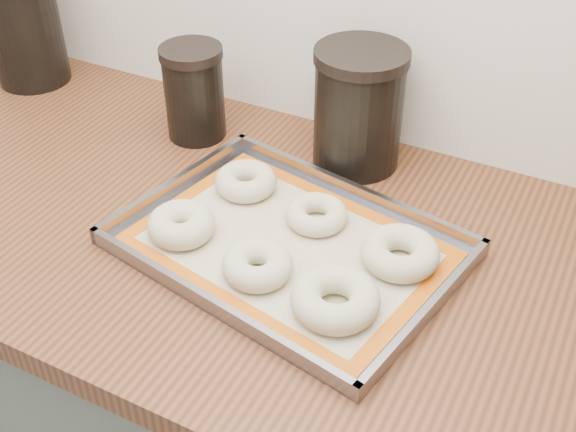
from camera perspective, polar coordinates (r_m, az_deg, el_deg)
The scene contains 13 objects.
cabinet at distance 1.47m, azimuth -8.14°, elevation -13.41°, with size 3.00×0.65×0.86m, color #5A6256.
countertop at distance 1.16m, azimuth -10.07°, elevation 0.72°, with size 3.06×0.68×0.04m, color brown.
baking_tray at distance 1.03m, azimuth -0.00°, elevation -2.34°, with size 0.51×0.41×0.03m.
baking_mat at distance 1.03m, azimuth 0.00°, elevation -2.43°, with size 0.47×0.36×0.00m.
bagel_front_left at distance 1.05m, azimuth -8.43°, elevation -0.67°, with size 0.10×0.10×0.04m, color beige.
bagel_front_mid at distance 0.97m, azimuth -2.44°, elevation -3.90°, with size 0.10×0.10×0.04m, color beige.
bagel_front_right at distance 0.92m, azimuth 3.76°, elevation -6.55°, with size 0.12×0.12×0.04m, color beige.
bagel_back_left at distance 1.13m, azimuth -3.35°, elevation 2.77°, with size 0.10×0.10×0.03m, color beige.
bagel_back_mid at distance 1.06m, azimuth 2.27°, elevation 0.13°, with size 0.09×0.09×0.03m, color beige.
bagel_back_right at distance 1.00m, azimuth 8.85°, elevation -2.89°, with size 0.11×0.11×0.04m, color beige.
canister_left at distance 1.51m, azimuth -20.18°, elevation 14.05°, with size 0.14×0.14×0.23m.
canister_mid at distance 1.26m, azimuth -7.43°, elevation 9.68°, with size 0.11×0.11×0.16m.
canister_right at distance 1.17m, azimuth 5.59°, elevation 8.48°, with size 0.15×0.15×0.20m.
Camera 1 is at (0.60, 0.96, 1.57)m, focal length 45.00 mm.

